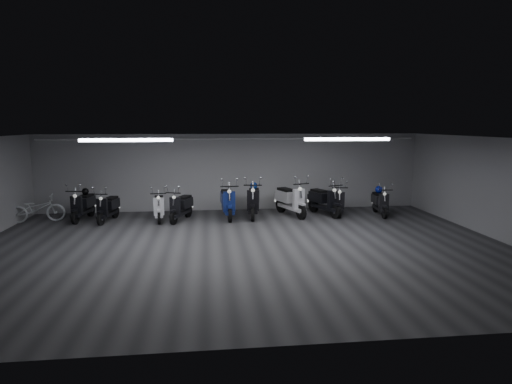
{
  "coord_description": "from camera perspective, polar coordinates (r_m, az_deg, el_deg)",
  "views": [
    {
      "loc": [
        -0.88,
        -10.66,
        3.17
      ],
      "look_at": [
        0.6,
        2.5,
        1.05
      ],
      "focal_mm": 30.06,
      "sensor_mm": 36.0,
      "label": 1
    }
  ],
  "objects": [
    {
      "name": "right_wall",
      "position": [
        13.38,
        29.76,
        0.29
      ],
      "size": [
        0.01,
        10.0,
        2.8
      ],
      "primitive_type": "cube",
      "color": "#959597",
      "rests_on": "ground"
    },
    {
      "name": "helmet_2",
      "position": [
        15.64,
        16.02,
        0.32
      ],
      "size": [
        0.25,
        0.25,
        0.25
      ],
      "primitive_type": "sphere",
      "color": "navy",
      "rests_on": "scooter_9"
    },
    {
      "name": "back_wall",
      "position": [
        15.79,
        -3.21,
        2.64
      ],
      "size": [
        14.0,
        0.01,
        2.8
      ],
      "primitive_type": "cube",
      "color": "#959597",
      "rests_on": "ground"
    },
    {
      "name": "scooter_3",
      "position": [
        14.25,
        -9.97,
        -1.31
      ],
      "size": [
        1.15,
        1.78,
        1.26
      ],
      "primitive_type": null,
      "rotation": [
        0.0,
        0.0,
        -0.38
      ],
      "color": "black",
      "rests_on": "floor"
    },
    {
      "name": "conduit",
      "position": [
        15.61,
        -3.23,
        7.06
      ],
      "size": [
        13.6,
        0.05,
        0.05
      ],
      "primitive_type": "cylinder",
      "rotation": [
        0.0,
        1.57,
        0.0
      ],
      "color": "white",
      "rests_on": "back_wall"
    },
    {
      "name": "scooter_5",
      "position": [
        14.6,
        -0.33,
        -0.49
      ],
      "size": [
        0.94,
        2.06,
        1.48
      ],
      "primitive_type": null,
      "rotation": [
        0.0,
        0.0,
        -0.14
      ],
      "color": "black",
      "rests_on": "floor"
    },
    {
      "name": "floor",
      "position": [
        11.16,
        -1.65,
        -7.44
      ],
      "size": [
        14.0,
        10.0,
        0.01
      ],
      "primitive_type": "cube",
      "color": "#343436",
      "rests_on": "ground"
    },
    {
      "name": "scooter_8",
      "position": [
        15.23,
        10.87,
        -0.6
      ],
      "size": [
        0.93,
        1.82,
        1.3
      ],
      "primitive_type": null,
      "rotation": [
        0.0,
        0.0,
        -0.21
      ],
      "color": "black",
      "rests_on": "floor"
    },
    {
      "name": "scooter_1",
      "position": [
        14.73,
        -19.14,
        -1.39
      ],
      "size": [
        0.87,
        1.73,
        1.23
      ],
      "primitive_type": null,
      "rotation": [
        0.0,
        0.0,
        -0.2
      ],
      "color": "black",
      "rests_on": "floor"
    },
    {
      "name": "scooter_0",
      "position": [
        15.22,
        -22.09,
        -1.09
      ],
      "size": [
        0.85,
        1.83,
        1.31
      ],
      "primitive_type": null,
      "rotation": [
        0.0,
        0.0,
        -0.16
      ],
      "color": "black",
      "rests_on": "floor"
    },
    {
      "name": "scooter_2",
      "position": [
        14.43,
        -12.8,
        -1.34
      ],
      "size": [
        0.7,
        1.69,
        1.22
      ],
      "primitive_type": null,
      "rotation": [
        0.0,
        0.0,
        0.1
      ],
      "color": "silver",
      "rests_on": "floor"
    },
    {
      "name": "helmet_1",
      "position": [
        15.4,
        -21.77,
        0.07
      ],
      "size": [
        0.23,
        0.23,
        0.23
      ],
      "primitive_type": "sphere",
      "color": "black",
      "rests_on": "scooter_0"
    },
    {
      "name": "scooter_9",
      "position": [
        15.46,
        16.21,
        -0.8
      ],
      "size": [
        0.72,
        1.68,
        1.22
      ],
      "primitive_type": null,
      "rotation": [
        0.0,
        0.0,
        -0.11
      ],
      "color": "black",
      "rests_on": "floor"
    },
    {
      "name": "helmet_0",
      "position": [
        14.83,
        -0.29,
        0.84
      ],
      "size": [
        0.25,
        0.25,
        0.25
      ],
      "primitive_type": "sphere",
      "color": "navy",
      "rests_on": "scooter_5"
    },
    {
      "name": "fluor_strip_left",
      "position": [
        11.86,
        -16.84,
        6.63
      ],
      "size": [
        2.4,
        0.18,
        0.08
      ],
      "primitive_type": "cube",
      "color": "white",
      "rests_on": "ceiling"
    },
    {
      "name": "fluor_strip_right",
      "position": [
        12.3,
        12.05,
        6.89
      ],
      "size": [
        2.4,
        0.18,
        0.08
      ],
      "primitive_type": "cube",
      "color": "white",
      "rests_on": "ceiling"
    },
    {
      "name": "front_wall",
      "position": [
        5.99,
        2.35,
        -8.1
      ],
      "size": [
        14.0,
        0.01,
        2.8
      ],
      "primitive_type": "cube",
      "color": "#959597",
      "rests_on": "ground"
    },
    {
      "name": "ceiling",
      "position": [
        10.7,
        -1.72,
        7.14
      ],
      "size": [
        14.0,
        10.0,
        0.01
      ],
      "primitive_type": "cube",
      "color": "gray",
      "rests_on": "ground"
    },
    {
      "name": "scooter_7",
      "position": [
        15.05,
        9.08,
        -0.47
      ],
      "size": [
        1.28,
        1.98,
        1.4
      ],
      "primitive_type": null,
      "rotation": [
        0.0,
        0.0,
        0.38
      ],
      "color": "black",
      "rests_on": "floor"
    },
    {
      "name": "scooter_6",
      "position": [
        14.81,
        4.65,
        -0.36
      ],
      "size": [
        1.33,
        2.11,
        1.49
      ],
      "primitive_type": null,
      "rotation": [
        0.0,
        0.0,
        0.36
      ],
      "color": "silver",
      "rests_on": "floor"
    },
    {
      "name": "scooter_4",
      "position": [
        14.44,
        -3.81,
        -0.65
      ],
      "size": [
        0.77,
        2.0,
        1.46
      ],
      "primitive_type": null,
      "rotation": [
        0.0,
        0.0,
        0.06
      ],
      "color": "navy",
      "rests_on": "floor"
    },
    {
      "name": "bicycle",
      "position": [
        15.58,
        -27.16,
        -1.64
      ],
      "size": [
        1.75,
        0.9,
        1.08
      ],
      "primitive_type": "imported",
      "rotation": [
        0.0,
        0.0,
        1.76
      ],
      "color": "white",
      "rests_on": "floor"
    }
  ]
}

